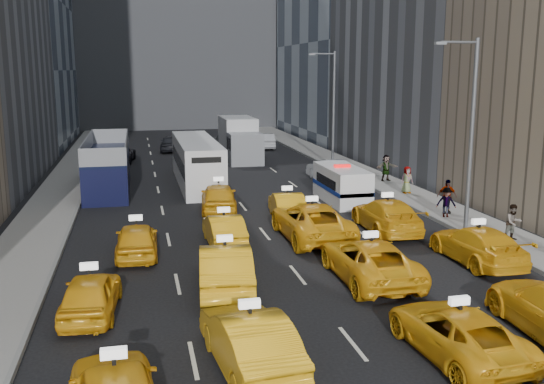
{
  "coord_description": "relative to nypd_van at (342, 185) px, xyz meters",
  "views": [
    {
      "loc": [
        -5.72,
        -13.05,
        7.6
      ],
      "look_at": [
        0.35,
        13.98,
        2.0
      ],
      "focal_mm": 40.0,
      "sensor_mm": 36.0,
      "label": 1
    }
  ],
  "objects": [
    {
      "name": "misc_car_2",
      "position": [
        -3.13,
        25.09,
        -0.19
      ],
      "size": [
        2.51,
        5.69,
        1.63
      ],
      "primitive_type": "imported",
      "rotation": [
        0.0,
        0.0,
        3.1
      ],
      "color": "slate",
      "rests_on": "ground"
    },
    {
      "name": "double_decker",
      "position": [
        -13.46,
        7.23,
        0.64
      ],
      "size": [
        4.04,
        11.6,
        3.3
      ],
      "rotation": [
        0.0,
        0.0,
        -0.13
      ],
      "color": "black",
      "rests_on": "ground"
    },
    {
      "name": "pedestrian_1",
      "position": [
        4.58,
        -9.89,
        -0.04
      ],
      "size": [
        0.8,
        0.45,
        1.63
      ],
      "primitive_type": "imported",
      "rotation": [
        0.0,
        0.0,
        0.02
      ],
      "color": "gray",
      "rests_on": "sidewalk_east"
    },
    {
      "name": "taxi_16",
      "position": [
        -7.35,
        -0.87,
        -0.2
      ],
      "size": [
        2.37,
        4.84,
        1.59
      ],
      "primitive_type": "imported",
      "rotation": [
        0.0,
        0.0,
        3.03
      ],
      "color": "#F0A714",
      "rests_on": "ground"
    },
    {
      "name": "taxi_5",
      "position": [
        -8.98,
        -18.75,
        -0.21
      ],
      "size": [
        2.16,
        4.93,
        1.57
      ],
      "primitive_type": "imported",
      "rotation": [
        0.0,
        0.0,
        3.25
      ],
      "color": "#F0A714",
      "rests_on": "ground"
    },
    {
      "name": "taxi_11",
      "position": [
        1.54,
        -12.0,
        -0.26
      ],
      "size": [
        2.11,
        5.08,
        1.47
      ],
      "primitive_type": "imported",
      "rotation": [
        0.0,
        0.0,
        3.15
      ],
      "color": "#F0A714",
      "rests_on": "ground"
    },
    {
      "name": "taxi_15",
      "position": [
        -0.08,
        -6.75,
        -0.21
      ],
      "size": [
        2.52,
        5.53,
        1.57
      ],
      "primitive_type": "imported",
      "rotation": [
        0.0,
        0.0,
        3.08
      ],
      "color": "#F0A714",
      "rests_on": "ground"
    },
    {
      "name": "misc_car_4",
      "position": [
        0.77,
        24.99,
        -0.25
      ],
      "size": [
        2.09,
        4.69,
        1.49
      ],
      "primitive_type": "imported",
      "rotation": [
        0.0,
        0.0,
        3.03
      ],
      "color": "#A2A4AA",
      "rests_on": "ground"
    },
    {
      "name": "taxi_14",
      "position": [
        -3.94,
        -7.19,
        -0.17
      ],
      "size": [
        2.8,
        5.98,
        1.65
      ],
      "primitive_type": "imported",
      "rotation": [
        0.0,
        0.0,
        3.15
      ],
      "color": "#F0A714",
      "rests_on": "ground"
    },
    {
      "name": "pedestrian_2",
      "position": [
        3.83,
        -5.28,
        -0.08
      ],
      "size": [
        1.08,
        0.75,
        1.55
      ],
      "primitive_type": "imported",
      "rotation": [
        0.0,
        0.0,
        -0.38
      ],
      "color": "gray",
      "rests_on": "sidewalk_east"
    },
    {
      "name": "sidewalk_east",
      "position": [
        4.63,
        5.09,
        -0.92
      ],
      "size": [
        3.0,
        90.0,
        0.15
      ],
      "primitive_type": "cube",
      "color": "gray",
      "rests_on": "ground"
    },
    {
      "name": "taxi_10",
      "position": [
        -3.43,
        -13.03,
        -0.24
      ],
      "size": [
        2.59,
        5.49,
        1.52
      ],
      "primitive_type": "imported",
      "rotation": [
        0.0,
        0.0,
        3.13
      ],
      "color": "#F0A714",
      "rests_on": "ground"
    },
    {
      "name": "city_bus",
      "position": [
        -7.71,
        7.41,
        0.51
      ],
      "size": [
        3.52,
        11.96,
        3.05
      ],
      "rotation": [
        0.0,
        0.0,
        0.09
      ],
      "color": "silver",
      "rests_on": "ground"
    },
    {
      "name": "sidewalk_west",
      "position": [
        -16.37,
        5.09,
        -0.92
      ],
      "size": [
        3.0,
        90.0,
        0.15
      ],
      "primitive_type": "cube",
      "color": "gray",
      "rests_on": "ground"
    },
    {
      "name": "taxi_8",
      "position": [
        -13.21,
        -14.16,
        -0.3
      ],
      "size": [
        1.96,
        4.2,
        1.39
      ],
      "primitive_type": "imported",
      "rotation": [
        0.0,
        0.0,
        3.06
      ],
      "color": "#F0A714",
      "rests_on": "ground"
    },
    {
      "name": "pedestrian_4",
      "position": [
        4.52,
        0.89,
        -0.02
      ],
      "size": [
        0.86,
        0.53,
        1.66
      ],
      "primitive_type": "imported",
      "rotation": [
        0.0,
        0.0,
        0.11
      ],
      "color": "gray",
      "rests_on": "sidewalk_east"
    },
    {
      "name": "curb_west",
      "position": [
        -14.92,
        5.09,
        -0.91
      ],
      "size": [
        0.15,
        90.0,
        0.18
      ],
      "primitive_type": "cube",
      "color": "slate",
      "rests_on": "ground"
    },
    {
      "name": "misc_car_1",
      "position": [
        -13.01,
        19.07,
        -0.32
      ],
      "size": [
        2.79,
        5.09,
        1.35
      ],
      "primitive_type": "imported",
      "rotation": [
        0.0,
        0.0,
        3.03
      ],
      "color": "black",
      "rests_on": "ground"
    },
    {
      "name": "pedestrian_5",
      "position": [
        4.96,
        5.13,
        0.05
      ],
      "size": [
        1.71,
        0.73,
        1.79
      ],
      "primitive_type": "imported",
      "rotation": [
        0.0,
        0.0,
        0.15
      ],
      "color": "gray",
      "rests_on": "sidewalk_east"
    },
    {
      "name": "misc_car_3",
      "position": [
        -8.46,
        24.79,
        -0.22
      ],
      "size": [
        2.25,
        4.73,
        1.56
      ],
      "primitive_type": "imported",
      "rotation": [
        0.0,
        0.0,
        3.05
      ],
      "color": "black",
      "rests_on": "ground"
    },
    {
      "name": "streetlight_far",
      "position": [
        3.32,
        12.09,
        3.92
      ],
      "size": [
        2.15,
        0.22,
        9.0
      ],
      "color": "#595B60",
      "rests_on": "ground"
    },
    {
      "name": "taxi_6",
      "position": [
        -3.37,
        -19.18,
        -0.33
      ],
      "size": [
        2.54,
        4.96,
        1.34
      ],
      "primitive_type": "imported",
      "rotation": [
        0.0,
        0.0,
        3.21
      ],
      "color": "#F0A714",
      "rests_on": "ground"
    },
    {
      "name": "streetlight_near",
      "position": [
        3.32,
        -7.91,
        3.92
      ],
      "size": [
        2.15,
        0.22,
        9.0
      ],
      "color": "#595B60",
      "rests_on": "ground"
    },
    {
      "name": "taxi_9",
      "position": [
        -8.76,
        -12.93,
        -0.16
      ],
      "size": [
        2.28,
        5.23,
        1.67
      ],
      "primitive_type": "imported",
      "rotation": [
        0.0,
        0.0,
        3.04
      ],
      "color": "#F0A714",
      "rests_on": "ground"
    },
    {
      "name": "nypd_van",
      "position": [
        0.0,
        0.0,
        0.0
      ],
      "size": [
        2.42,
        5.3,
        2.21
      ],
      "rotation": [
        0.0,
        0.0,
        -0.08
      ],
      "color": "white",
      "rests_on": "ground"
    },
    {
      "name": "ground",
      "position": [
        -5.87,
        -19.91,
        -1.0
      ],
      "size": [
        160.0,
        160.0,
        0.0
      ],
      "primitive_type": "plane",
      "color": "black",
      "rests_on": "ground"
    },
    {
      "name": "box_truck",
      "position": [
        -2.96,
        18.01,
        0.77
      ],
      "size": [
        3.6,
        8.1,
        3.58
      ],
      "rotation": [
        0.0,
        0.0,
        -0.12
      ],
      "color": "silver",
      "rests_on": "ground"
    },
    {
      "name": "curb_east",
      "position": [
        3.18,
        5.09,
        -0.91
      ],
      "size": [
        0.15,
        90.0,
        0.18
      ],
      "primitive_type": "cube",
      "color": "slate",
      "rests_on": "ground"
    },
    {
      "name": "taxi_17",
      "position": [
        -4.13,
        -3.35,
        -0.29
      ],
      "size": [
        1.92,
        4.43,
        1.42
      ],
      "primitive_type": "imported",
      "rotation": [
        0.0,
        0.0,
        3.04
      ],
      "color": "#F0A714",
      "rests_on": "ground"
    },
    {
      "name": "pedestrian_3",
      "position": [
        4.26,
        -4.51,
        0.05
      ],
      "size": [
        1.12,
        0.64,
        1.81
      ],
      "primitive_type": "imported",
      "rotation": [
        0.0,
        0.0,
        -0.16
      ],
      "color": "gray",
      "rests_on": "sidewalk_east"
    },
    {
      "name": "taxi_12",
      "position": [
        -11.76,
        -8.21,
        -0.28
      ],
      "size": [
        1.8,
        4.24,
        1.43
      ],
      "primitive_type": "imported",
      "rotation": [
        0.0,
        0.0,
        3.12
      ],
      "color": "#F0A714",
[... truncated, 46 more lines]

